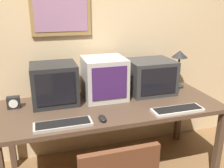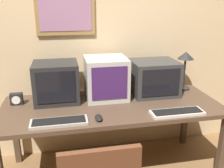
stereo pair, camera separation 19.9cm
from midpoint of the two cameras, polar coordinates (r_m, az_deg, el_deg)
The scene contains 10 objects.
wall_back at distance 2.55m, azimuth -5.60°, elevation 11.80°, with size 8.00×0.08×2.60m.
desk at distance 2.27m, azimuth -2.52°, elevation -6.24°, with size 1.95×0.79×0.71m.
monitor_left at distance 2.30m, azimuth -15.47°, elevation 0.00°, with size 0.40×0.35×0.36m.
monitor_center at distance 2.35m, azimuth -4.23°, elevation 1.31°, with size 0.38×0.37×0.39m.
monitor_right at distance 2.50m, azimuth 6.55°, elevation 1.69°, with size 0.44×0.38×0.33m.
keyboard_main at distance 1.93m, azimuth -14.06°, elevation -8.98°, with size 0.43×0.15×0.03m.
keyboard_side at distance 2.16m, azimuth 12.21°, elevation -5.83°, with size 0.44×0.14×0.03m.
mouse_near_keyboard at distance 1.96m, azimuth -5.15°, elevation -7.85°, with size 0.06×0.12×0.03m.
desk_clock at distance 2.35m, azimuth -23.89°, elevation -3.93°, with size 0.11×0.06×0.10m.
desk_lamp at distance 2.68m, azimuth 13.11°, elevation 5.57°, with size 0.16×0.16×0.40m.
Camera 1 is at (-0.60, -1.26, 1.60)m, focal length 40.00 mm.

